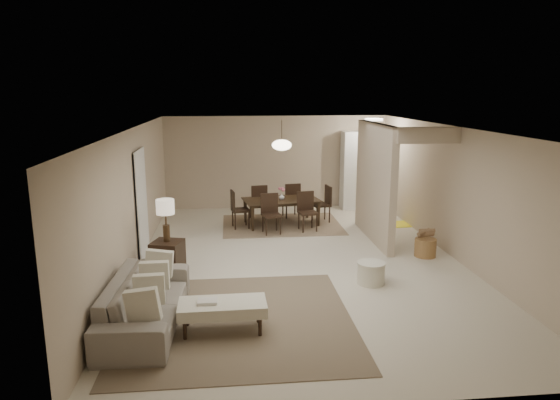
{
  "coord_description": "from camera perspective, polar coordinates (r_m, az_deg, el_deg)",
  "views": [
    {
      "loc": [
        -1.27,
        -8.92,
        3.16
      ],
      "look_at": [
        -0.29,
        0.62,
        1.05
      ],
      "focal_mm": 32.0,
      "sensor_mm": 36.0,
      "label": 1
    }
  ],
  "objects": [
    {
      "name": "back_wall",
      "position": [
        13.61,
        -0.43,
        4.34
      ],
      "size": [
        6.0,
        0.0,
        6.0
      ],
      "primitive_type": "plane",
      "rotation": [
        1.57,
        0.0,
        0.0
      ],
      "color": "#C1AD92",
      "rests_on": "floor"
    },
    {
      "name": "yellow_mat",
      "position": [
        12.3,
        12.59,
        -2.76
      ],
      "size": [
        1.01,
        0.66,
        0.01
      ],
      "primitive_type": "cube",
      "rotation": [
        0.0,
        0.0,
        0.08
      ],
      "color": "yellow",
      "rests_on": "floor"
    },
    {
      "name": "side_table",
      "position": [
        9.15,
        -12.72,
        -6.29
      ],
      "size": [
        0.62,
        0.62,
        0.55
      ],
      "primitive_type": "cube",
      "rotation": [
        0.0,
        0.0,
        -0.28
      ],
      "color": "black",
      "rests_on": "floor"
    },
    {
      "name": "ceiling",
      "position": [
        9.03,
        2.27,
        8.21
      ],
      "size": [
        9.0,
        9.0,
        0.0
      ],
      "primitive_type": "plane",
      "rotation": [
        3.14,
        0.0,
        0.0
      ],
      "color": "white",
      "rests_on": "back_wall"
    },
    {
      "name": "pendant_light",
      "position": [
        11.65,
        0.2,
        6.3
      ],
      "size": [
        0.46,
        0.46,
        0.71
      ],
      "color": "#46321E",
      "rests_on": "ceiling"
    },
    {
      "name": "living_rug",
      "position": [
        7.23,
        -4.87,
        -13.5
      ],
      "size": [
        3.2,
        3.2,
        0.01
      ],
      "primitive_type": "cube",
      "color": "brown",
      "rests_on": "floor"
    },
    {
      "name": "partition",
      "position": [
        10.79,
        10.78,
        2.0
      ],
      "size": [
        0.15,
        2.5,
        2.5
      ],
      "primitive_type": "cube",
      "color": "#C1AD92",
      "rests_on": "floor"
    },
    {
      "name": "round_pouf",
      "position": [
        8.53,
        10.36,
        -8.21
      ],
      "size": [
        0.47,
        0.47,
        0.37
      ],
      "primitive_type": "cylinder",
      "color": "beige",
      "rests_on": "floor"
    },
    {
      "name": "dining_rug",
      "position": [
        12.01,
        0.19,
        -2.82
      ],
      "size": [
        2.8,
        2.1,
        0.01
      ],
      "primitive_type": "cube",
      "color": "brown",
      "rests_on": "floor"
    },
    {
      "name": "vase",
      "position": [
        11.84,
        0.2,
        0.39
      ],
      "size": [
        0.15,
        0.15,
        0.14
      ],
      "primitive_type": "imported",
      "rotation": [
        0.0,
        0.0,
        -0.17
      ],
      "color": "white",
      "rests_on": "dining_table"
    },
    {
      "name": "doorway",
      "position": [
        9.9,
        -15.59,
        -0.53
      ],
      "size": [
        0.04,
        0.9,
        2.04
      ],
      "primitive_type": "cube",
      "color": "black",
      "rests_on": "floor"
    },
    {
      "name": "left_wall",
      "position": [
        9.29,
        -16.46,
        0.03
      ],
      "size": [
        0.0,
        9.0,
        9.0
      ],
      "primitive_type": "plane",
      "rotation": [
        1.57,
        0.0,
        1.57
      ],
      "color": "#C1AD92",
      "rests_on": "floor"
    },
    {
      "name": "pantry_cabinet",
      "position": [
        13.72,
        9.54,
        3.39
      ],
      "size": [
        1.2,
        0.55,
        2.1
      ],
      "primitive_type": "cube",
      "color": "white",
      "rests_on": "floor"
    },
    {
      "name": "dining_chairs",
      "position": [
        11.9,
        0.2,
        -0.77
      ],
      "size": [
        2.43,
        1.93,
        0.9
      ],
      "color": "black",
      "rests_on": "dining_rug"
    },
    {
      "name": "flush_light",
      "position": [
        12.65,
        10.69,
        9.02
      ],
      "size": [
        0.44,
        0.44,
        0.05
      ],
      "primitive_type": "cylinder",
      "color": "white",
      "rests_on": "ceiling"
    },
    {
      "name": "table_lamp",
      "position": [
        8.92,
        -12.97,
        -1.18
      ],
      "size": [
        0.32,
        0.32,
        0.76
      ],
      "color": "#46321E",
      "rests_on": "side_table"
    },
    {
      "name": "wicker_basket",
      "position": [
        10.13,
        16.27,
        -5.24
      ],
      "size": [
        0.52,
        0.52,
        0.35
      ],
      "primitive_type": "cylinder",
      "rotation": [
        0.0,
        0.0,
        0.31
      ],
      "color": "olive",
      "rests_on": "floor"
    },
    {
      "name": "dining_table",
      "position": [
        11.93,
        0.2,
        -1.41
      ],
      "size": [
        1.92,
        1.28,
        0.62
      ],
      "primitive_type": "imported",
      "rotation": [
        0.0,
        0.0,
        0.17
      ],
      "color": "black",
      "rests_on": "dining_rug"
    },
    {
      "name": "ottoman_bench",
      "position": [
        6.82,
        -6.59,
        -12.15
      ],
      "size": [
        1.17,
        0.55,
        0.42
      ],
      "rotation": [
        0.0,
        0.0,
        0.02
      ],
      "color": "beige",
      "rests_on": "living_rug"
    },
    {
      "name": "right_wall",
      "position": [
        10.07,
        19.36,
        0.77
      ],
      "size": [
        0.0,
        9.0,
        9.0
      ],
      "primitive_type": "plane",
      "rotation": [
        1.57,
        0.0,
        -1.57
      ],
      "color": "#C1AD92",
      "rests_on": "floor"
    },
    {
      "name": "sofa",
      "position": [
        7.19,
        -15.11,
        -11.15
      ],
      "size": [
        2.35,
        1.01,
        0.68
      ],
      "primitive_type": "imported",
      "rotation": [
        0.0,
        0.0,
        1.53
      ],
      "color": "gray",
      "rests_on": "floor"
    },
    {
      "name": "floor",
      "position": [
        9.55,
        2.14,
        -6.93
      ],
      "size": [
        9.0,
        9.0,
        0.0
      ],
      "primitive_type": "plane",
      "color": "beige",
      "rests_on": "ground"
    }
  ]
}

